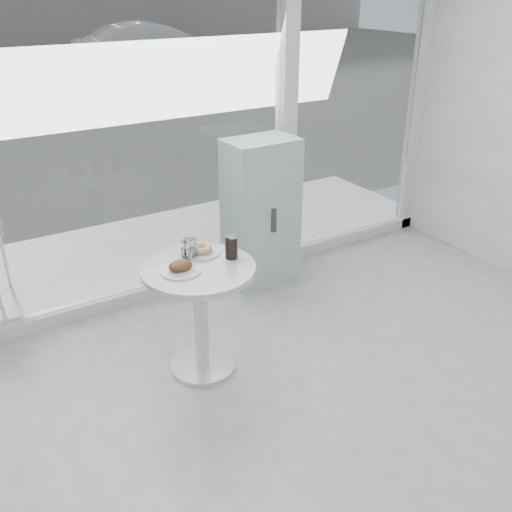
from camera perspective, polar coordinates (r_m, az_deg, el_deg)
storefront at (r=4.47m, az=-6.03°, el=17.20°), size 5.00×0.14×3.00m
main_table at (r=3.67m, az=-5.64°, el=-4.11°), size 0.72×0.72×0.77m
patio_deck at (r=5.64m, az=-9.50°, el=0.91°), size 5.60×1.60×0.05m
mint_cabinet at (r=4.78m, az=0.48°, el=4.37°), size 0.58×0.41×1.25m
car_silver at (r=16.01m, az=-9.92°, el=19.60°), size 4.33×1.95×1.38m
plate_fritter at (r=3.51m, az=-7.50°, el=-1.13°), size 0.25×0.25×0.07m
plate_donut at (r=3.73m, az=-5.45°, el=0.56°), size 0.24×0.24×0.06m
water_tumbler_a at (r=3.66m, az=-6.55°, el=0.66°), size 0.08×0.08×0.13m
water_tumbler_b at (r=3.69m, az=-6.97°, el=0.64°), size 0.07×0.07×0.11m
cola_glass at (r=3.63m, az=-2.48°, el=0.88°), size 0.08×0.08×0.16m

